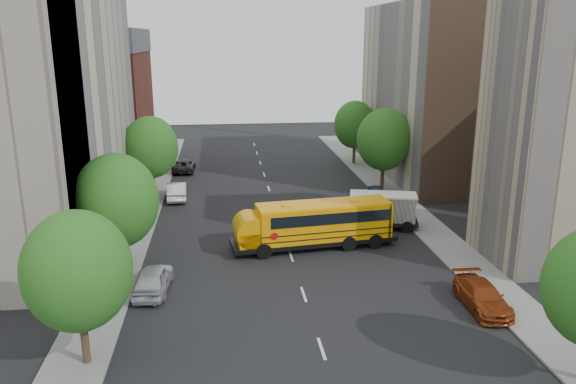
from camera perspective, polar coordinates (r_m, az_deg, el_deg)
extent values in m
plane|color=black|center=(40.79, -0.04, -5.50)|extent=(120.00, 120.00, 0.00)
cube|color=slate|center=(45.77, -15.28, -3.62)|extent=(3.00, 80.00, 0.12)
cube|color=slate|center=(47.97, 13.03, -2.58)|extent=(3.00, 80.00, 0.12)
cube|color=silver|center=(50.20, -1.38, -1.43)|extent=(0.15, 64.00, 0.01)
cube|color=#BAAC96|center=(46.09, -24.09, 8.42)|extent=(10.00, 26.00, 20.00)
cube|color=maroon|center=(67.68, -18.45, 7.82)|extent=(10.00, 15.00, 13.00)
cube|color=tan|center=(40.66, 26.99, 5.17)|extent=(10.00, 7.00, 17.00)
cube|color=#C2AE97|center=(62.29, 14.61, 9.83)|extent=(10.00, 22.00, 18.00)
cube|color=brown|center=(52.24, 18.95, 8.50)|extent=(10.10, 0.30, 18.00)
cylinder|color=yellow|center=(73.46, 20.36, 16.82)|extent=(1.00, 1.00, 35.00)
cylinder|color=#38281C|center=(28.03, -19.95, -13.75)|extent=(0.36, 0.36, 2.70)
ellipsoid|color=#2D5216|center=(26.63, -20.60, -7.52)|extent=(4.80, 4.80, 5.52)
cylinder|color=#38281C|center=(36.87, -16.60, -6.11)|extent=(0.36, 0.36, 2.88)
ellipsoid|color=#2D5216|center=(35.77, -17.03, -0.86)|extent=(5.12, 5.12, 5.89)
cylinder|color=#38281C|center=(53.87, -13.54, 0.86)|extent=(0.36, 0.36, 2.81)
ellipsoid|color=#2D5216|center=(53.14, -13.77, 4.44)|extent=(4.99, 4.99, 5.74)
cylinder|color=#38281C|center=(55.66, 9.56, 1.62)|extent=(0.36, 0.36, 2.95)
ellipsoid|color=#2D5216|center=(54.92, 9.73, 5.28)|extent=(5.25, 5.25, 6.04)
cylinder|color=#38281C|center=(67.00, 6.72, 3.98)|extent=(0.36, 0.36, 2.74)
ellipsoid|color=#2D5216|center=(66.42, 6.81, 6.81)|extent=(4.86, 4.86, 5.59)
cube|color=black|center=(40.39, 2.64, -4.85)|extent=(12.09, 4.15, 0.32)
cube|color=#F29B04|center=(40.14, 3.68, -2.92)|extent=(9.77, 3.81, 2.43)
cube|color=#F29B04|center=(39.13, -4.21, -4.57)|extent=(2.19, 2.65, 1.06)
cube|color=black|center=(38.91, -2.63, -2.69)|extent=(0.83, 2.48, 1.27)
cube|color=#F29B04|center=(39.77, 3.71, -1.22)|extent=(9.74, 3.60, 0.15)
cube|color=black|center=(40.04, 3.98, -2.17)|extent=(8.94, 3.77, 0.79)
cube|color=black|center=(40.42, 3.66, -4.05)|extent=(9.78, 3.87, 0.06)
cube|color=black|center=(40.28, 3.67, -3.49)|extent=(9.78, 3.87, 0.06)
cube|color=#F29B04|center=(41.80, 9.99, -2.37)|extent=(0.49, 2.64, 2.43)
cube|color=#F29B04|center=(39.00, -0.29, -1.37)|extent=(0.71, 0.71, 0.11)
cube|color=#F29B04|center=(40.52, 6.99, -0.84)|extent=(0.71, 0.71, 0.11)
cylinder|color=#F29B04|center=(38.95, -4.23, -3.84)|extent=(2.51, 2.69, 2.22)
cylinder|color=red|center=(37.95, -1.64, -4.59)|extent=(0.53, 0.11, 0.53)
cylinder|color=black|center=(38.28, -2.75, -6.11)|extent=(1.09, 0.45, 1.06)
cylinder|color=black|center=(40.71, -3.48, -4.78)|extent=(1.09, 0.45, 1.06)
cylinder|color=black|center=(39.94, 6.40, -5.25)|extent=(1.09, 0.45, 1.06)
cylinder|color=black|center=(42.27, 5.16, -4.03)|extent=(1.09, 0.45, 1.06)
cylinder|color=black|center=(40.69, 9.20, -4.96)|extent=(1.09, 0.45, 1.06)
cylinder|color=black|center=(42.98, 7.83, -3.78)|extent=(1.09, 0.45, 1.06)
cube|color=black|center=(45.09, 8.90, -2.89)|extent=(6.79, 3.66, 0.32)
cube|color=silver|center=(44.77, 9.65, -1.54)|extent=(5.30, 3.19, 1.94)
cube|color=silver|center=(44.82, 5.92, -1.81)|extent=(1.96, 2.35, 1.29)
cube|color=silver|center=(44.49, 9.71, -0.28)|extent=(5.54, 3.35, 0.13)
cylinder|color=black|center=(44.08, 5.85, -3.33)|extent=(0.94, 0.48, 0.90)
cylinder|color=black|center=(46.12, 5.93, -2.47)|extent=(0.94, 0.48, 0.90)
cylinder|color=black|center=(44.10, 9.21, -3.44)|extent=(0.94, 0.48, 0.90)
cylinder|color=black|center=(46.15, 9.14, -2.58)|extent=(0.94, 0.48, 0.90)
cylinder|color=black|center=(44.26, 12.28, -3.53)|extent=(0.94, 0.48, 0.90)
cylinder|color=black|center=(46.30, 12.07, -2.67)|extent=(0.94, 0.48, 0.90)
imported|color=#ADABB2|center=(34.43, -13.57, -8.61)|extent=(2.23, 4.82, 1.60)
imported|color=silver|center=(53.13, -11.22, 0.12)|extent=(1.96, 4.97, 1.61)
imported|color=black|center=(64.02, -10.51, 2.67)|extent=(2.55, 5.13, 1.40)
imported|color=maroon|center=(33.46, 19.11, -9.97)|extent=(2.10, 4.94, 1.42)
imported|color=#2E3C51|center=(52.46, 9.03, -0.15)|extent=(1.56, 3.78, 1.28)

